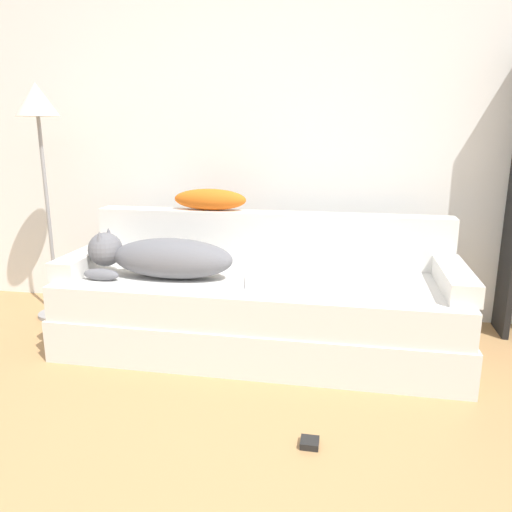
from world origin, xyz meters
TOP-DOWN VIEW (x-y plane):
  - wall_back at (0.00, 2.27)m, footprint 7.17×0.06m
  - couch at (-0.01, 1.58)m, footprint 2.25×0.82m
  - couch_backrest at (-0.01, 1.92)m, footprint 2.21×0.15m
  - couch_arm_left at (-1.06, 1.57)m, footprint 0.15×0.63m
  - couch_arm_right at (1.04, 1.57)m, footprint 0.15×0.63m
  - dog at (-0.56, 1.48)m, footprint 0.85×0.29m
  - laptop at (0.11, 1.50)m, footprint 0.39×0.29m
  - throw_pillow at (-0.39, 1.93)m, footprint 0.47×0.15m
  - floor_lamp at (-1.47, 1.84)m, footprint 0.27×0.27m
  - power_adapter at (0.36, 0.69)m, footprint 0.08×0.08m

SIDE VIEW (x-z plane):
  - power_adapter at x=0.36m, z-range 0.00..0.03m
  - couch at x=-0.01m, z-range 0.00..0.43m
  - laptop at x=0.11m, z-range 0.43..0.45m
  - couch_arm_left at x=-1.06m, z-range 0.43..0.54m
  - couch_arm_right at x=1.04m, z-range 0.43..0.54m
  - dog at x=-0.56m, z-range 0.42..0.68m
  - couch_backrest at x=-0.01m, z-range 0.43..0.75m
  - throw_pillow at x=-0.39m, z-range 0.75..0.89m
  - floor_lamp at x=-1.47m, z-range 0.49..2.02m
  - wall_back at x=0.00m, z-range 0.00..2.70m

